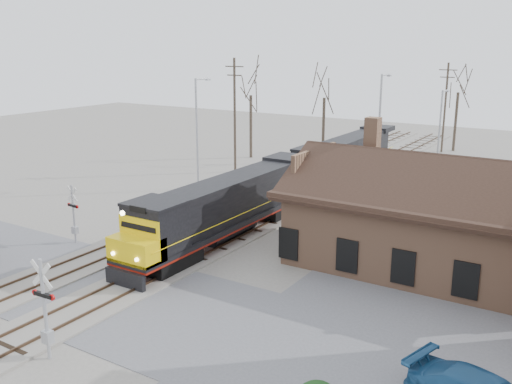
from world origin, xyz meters
TOP-DOWN VIEW (x-y plane):
  - ground at (0.00, 0.00)m, footprint 140.00×140.00m
  - road at (0.00, 0.00)m, footprint 60.00×9.00m
  - track_main at (0.00, 15.00)m, footprint 3.40×90.00m
  - track_siding at (-4.50, 15.00)m, footprint 3.40×90.00m
  - depot at (11.99, 12.00)m, footprint 15.20×9.31m
  - locomotive_lead at (0.00, 9.45)m, footprint 2.74×18.36m
  - locomotive_trailing at (0.00, 28.09)m, footprint 2.74×18.36m
  - crossbuck_near at (2.21, -5.58)m, footprint 1.20×0.31m
  - crossbuck_far at (-7.59, 4.25)m, footprint 1.06×0.28m
  - streetlight_a at (-9.40, 19.24)m, footprint 0.25×2.04m
  - streetlight_b at (4.65, 23.99)m, footprint 0.25×2.04m
  - streetlight_c at (6.90, 33.41)m, footprint 0.25×2.04m
  - utility_pole_a at (-10.58, 26.48)m, footprint 2.00×0.24m
  - utility_pole_b at (3.69, 47.70)m, footprint 2.00×0.24m
  - tree_a at (-13.24, 33.50)m, footprint 4.50×4.50m
  - tree_b at (-5.58, 35.57)m, footprint 4.46×4.46m
  - tree_c at (4.63, 49.26)m, footprint 4.49×4.49m

SIDE VIEW (x-z plane):
  - ground at x=0.00m, z-range 0.00..0.00m
  - road at x=0.00m, z-range 0.00..0.03m
  - track_main at x=0.00m, z-range -0.05..0.19m
  - track_siding at x=-4.50m, z-range -0.05..0.19m
  - crossbuck_far at x=-7.59m, z-range -0.09..3.63m
  - crossbuck_near at x=2.21m, z-range -0.14..4.05m
  - locomotive_trailing at x=0.00m, z-range 0.21..4.06m
  - locomotive_lead at x=0.00m, z-range 0.10..4.17m
  - depot at x=11.99m, z-range -1.54..6.36m
  - streetlight_c at x=6.90m, z-range 0.53..8.66m
  - streetlight_a at x=-9.40m, z-range 0.54..9.89m
  - utility_pole_b at x=3.69m, z-range 0.23..10.30m
  - streetlight_b at x=4.65m, z-range 0.54..10.40m
  - utility_pole_a at x=-10.58m, z-range 0.23..11.06m
  - tree_b at x=-5.58m, z-range 2.32..13.25m
  - tree_c at x=4.63m, z-range 2.33..13.34m
  - tree_a at x=-13.24m, z-range 2.34..13.38m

